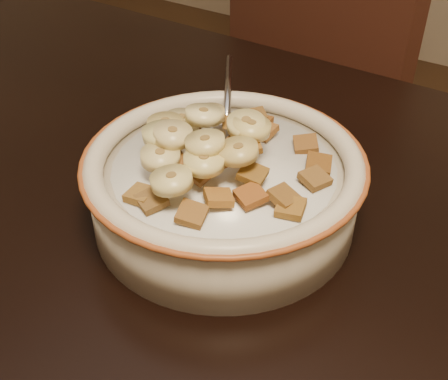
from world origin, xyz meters
The scene contains 39 objects.
chair centered at (-0.02, 0.55, 0.53)m, with size 0.47×0.47×1.06m, color #381A12.
cereal_bowl centered at (0.21, 0.10, 0.78)m, with size 0.22×0.22×0.05m, color beige.
milk centered at (0.21, 0.10, 0.80)m, with size 0.18×0.18×0.00m, color white.
spoon centered at (0.19, 0.13, 0.81)m, with size 0.04×0.05×0.01m, color #9799A6.
cereal_square_0 centered at (0.24, 0.09, 0.82)m, with size 0.02×0.02×0.01m, color brown.
cereal_square_1 centered at (0.21, 0.16, 0.81)m, with size 0.02×0.02×0.01m, color brown.
cereal_square_2 centered at (0.19, 0.18, 0.81)m, with size 0.02×0.02×0.01m, color brown.
cereal_square_3 centered at (0.16, 0.09, 0.82)m, with size 0.02×0.02×0.01m, color brown.
cereal_square_4 centered at (0.19, 0.03, 0.81)m, with size 0.02×0.02×0.01m, color brown.
cereal_square_5 centered at (0.27, 0.09, 0.81)m, with size 0.02×0.02×0.01m, color brown.
cereal_square_6 centered at (0.20, 0.17, 0.81)m, with size 0.02×0.02×0.01m, color brown.
cereal_square_7 centered at (0.28, 0.12, 0.81)m, with size 0.02×0.02×0.01m, color brown.
cereal_square_8 centered at (0.25, 0.16, 0.81)m, with size 0.02×0.02×0.01m, color brown.
cereal_square_9 centered at (0.21, 0.08, 0.82)m, with size 0.02×0.02×0.01m, color #915D2B.
cereal_square_10 centered at (0.23, 0.03, 0.81)m, with size 0.02×0.02×0.01m, color brown.
cereal_square_11 centered at (0.21, 0.12, 0.83)m, with size 0.02×0.02×0.01m, color brown.
cereal_square_12 centered at (0.18, 0.03, 0.81)m, with size 0.02×0.02×0.01m, color olive.
cereal_square_13 centered at (0.18, 0.07, 0.82)m, with size 0.02×0.02×0.01m, color brown.
cereal_square_14 centered at (0.19, 0.15, 0.81)m, with size 0.02×0.02×0.01m, color brown.
cereal_square_15 centered at (0.25, 0.07, 0.81)m, with size 0.02×0.02×0.01m, color brown.
cereal_square_16 centered at (0.21, 0.07, 0.82)m, with size 0.02×0.02×0.01m, color brown.
cereal_square_17 centered at (0.23, 0.06, 0.81)m, with size 0.02×0.02×0.01m, color olive.
cereal_square_18 centered at (0.16, 0.12, 0.82)m, with size 0.02×0.02×0.01m, color brown.
cereal_square_19 centered at (0.22, 0.11, 0.83)m, with size 0.02×0.02×0.01m, color brown.
cereal_square_20 centered at (0.28, 0.08, 0.81)m, with size 0.02×0.02×0.01m, color #925B1E.
cereal_square_21 centered at (0.27, 0.14, 0.81)m, with size 0.02×0.02×0.01m, color brown.
banana_slice_0 centered at (0.21, 0.07, 0.83)m, with size 0.03×0.03×0.01m, color #F0E080.
banana_slice_1 centered at (0.15, 0.10, 0.83)m, with size 0.03×0.03×0.01m, color #E4CD72.
banana_slice_2 centered at (0.17, 0.08, 0.83)m, with size 0.03×0.03×0.01m, color beige.
banana_slice_3 centered at (0.16, 0.12, 0.82)m, with size 0.03×0.03×0.01m, color #CCB67D.
banana_slice_4 centered at (0.22, 0.12, 0.84)m, with size 0.03×0.03×0.01m, color #FFE587.
banana_slice_5 centered at (0.20, 0.04, 0.83)m, with size 0.03×0.03×0.01m, color #D0B77D.
banana_slice_6 centered at (0.17, 0.06, 0.82)m, with size 0.03×0.03×0.01m, color #CBBA88.
banana_slice_7 centered at (0.22, 0.12, 0.84)m, with size 0.03×0.03×0.01m, color #F7D581.
banana_slice_8 centered at (0.16, 0.08, 0.83)m, with size 0.03×0.03×0.01m, color #F4EBA2.
banana_slice_9 centered at (0.23, 0.09, 0.83)m, with size 0.03×0.03×0.01m, color #D8BC6F.
banana_slice_10 centered at (0.20, 0.08, 0.84)m, with size 0.03×0.03×0.01m, color #DFD17B.
banana_slice_11 centered at (0.18, 0.12, 0.84)m, with size 0.03×0.03×0.01m, color beige.
banana_slice_12 centered at (0.17, 0.14, 0.82)m, with size 0.03×0.03×0.01m, color #D1BA79.
Camera 1 is at (0.41, -0.21, 1.07)m, focal length 45.00 mm.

